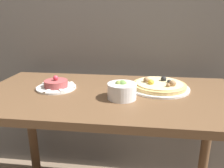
{
  "coord_description": "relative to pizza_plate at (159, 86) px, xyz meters",
  "views": [
    {
      "loc": [
        0.14,
        -0.68,
        1.16
      ],
      "look_at": [
        0.01,
        0.35,
        0.83
      ],
      "focal_mm": 35.0,
      "sensor_mm": 36.0,
      "label": 1
    }
  ],
  "objects": [
    {
      "name": "pizza_plate",
      "position": [
        0.0,
        0.0,
        0.0
      ],
      "size": [
        0.31,
        0.31,
        0.06
      ],
      "color": "white",
      "rests_on": "dining_table"
    },
    {
      "name": "dining_table",
      "position": [
        -0.25,
        -0.09,
        -0.14
      ],
      "size": [
        1.29,
        0.66,
        0.79
      ],
      "color": "brown",
      "rests_on": "ground_plane"
    },
    {
      "name": "small_bowl",
      "position": [
        -0.18,
        -0.16,
        0.02
      ],
      "size": [
        0.13,
        0.13,
        0.09
      ],
      "color": "white",
      "rests_on": "dining_table"
    },
    {
      "name": "tartare_plate",
      "position": [
        -0.53,
        -0.06,
        0.0
      ],
      "size": [
        0.2,
        0.2,
        0.07
      ],
      "color": "white",
      "rests_on": "dining_table"
    }
  ]
}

